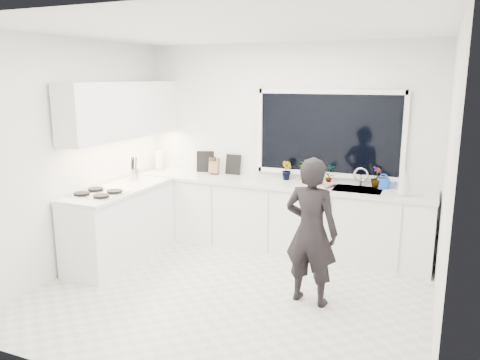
% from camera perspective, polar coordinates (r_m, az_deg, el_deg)
% --- Properties ---
extents(floor, '(4.00, 3.50, 0.02)m').
position_cam_1_polar(floor, '(5.14, -1.11, -13.69)').
color(floor, beige).
rests_on(floor, ground).
extents(wall_back, '(4.00, 0.02, 2.70)m').
position_cam_1_polar(wall_back, '(6.33, 5.39, 4.14)').
color(wall_back, white).
rests_on(wall_back, ground).
extents(wall_left, '(0.02, 3.50, 2.70)m').
position_cam_1_polar(wall_left, '(5.82, -19.56, 2.76)').
color(wall_left, white).
rests_on(wall_left, ground).
extents(wall_right, '(0.02, 3.50, 2.70)m').
position_cam_1_polar(wall_right, '(4.31, 24.00, -0.76)').
color(wall_right, white).
rests_on(wall_right, ground).
extents(ceiling, '(4.00, 3.50, 0.02)m').
position_cam_1_polar(ceiling, '(4.65, -1.25, 18.06)').
color(ceiling, white).
rests_on(ceiling, wall_back).
extents(window, '(1.80, 0.02, 1.00)m').
position_cam_1_polar(window, '(6.12, 10.71, 5.58)').
color(window, black).
rests_on(window, wall_back).
extents(base_cabinets_back, '(3.92, 0.58, 0.88)m').
position_cam_1_polar(base_cabinets_back, '(6.24, 4.35, -4.53)').
color(base_cabinets_back, white).
rests_on(base_cabinets_back, floor).
extents(base_cabinets_left, '(0.58, 1.60, 0.88)m').
position_cam_1_polar(base_cabinets_left, '(6.07, -14.33, -5.38)').
color(base_cabinets_left, white).
rests_on(base_cabinets_left, floor).
extents(countertop_back, '(3.94, 0.62, 0.04)m').
position_cam_1_polar(countertop_back, '(6.11, 4.39, -0.42)').
color(countertop_back, silver).
rests_on(countertop_back, base_cabinets_back).
extents(countertop_left, '(0.62, 1.60, 0.04)m').
position_cam_1_polar(countertop_left, '(5.95, -14.56, -1.15)').
color(countertop_left, silver).
rests_on(countertop_left, base_cabinets_left).
extents(upper_cabinets, '(0.34, 2.10, 0.70)m').
position_cam_1_polar(upper_cabinets, '(6.16, -13.94, 8.28)').
color(upper_cabinets, white).
rests_on(upper_cabinets, wall_left).
extents(sink, '(0.58, 0.42, 0.14)m').
position_cam_1_polar(sink, '(5.89, 14.14, -1.56)').
color(sink, silver).
rests_on(sink, countertop_back).
extents(faucet, '(0.03, 0.03, 0.22)m').
position_cam_1_polar(faucet, '(6.05, 14.52, 0.33)').
color(faucet, silver).
rests_on(faucet, countertop_back).
extents(stovetop, '(0.56, 0.48, 0.03)m').
position_cam_1_polar(stovetop, '(5.69, -16.88, -1.54)').
color(stovetop, black).
rests_on(stovetop, countertop_left).
extents(person, '(0.59, 0.43, 1.50)m').
position_cam_1_polar(person, '(4.73, 8.65, -6.23)').
color(person, black).
rests_on(person, floor).
extents(pizza_tray, '(0.47, 0.39, 0.03)m').
position_cam_1_polar(pizza_tray, '(5.94, 9.24, -0.58)').
color(pizza_tray, silver).
rests_on(pizza_tray, countertop_back).
extents(pizza, '(0.43, 0.35, 0.01)m').
position_cam_1_polar(pizza, '(5.94, 9.25, -0.42)').
color(pizza, '#B52518').
rests_on(pizza, pizza_tray).
extents(watering_can, '(0.17, 0.17, 0.13)m').
position_cam_1_polar(watering_can, '(5.99, 17.04, -0.38)').
color(watering_can, blue).
rests_on(watering_can, countertop_back).
extents(paper_towel_roll, '(0.13, 0.13, 0.26)m').
position_cam_1_polar(paper_towel_roll, '(6.98, -9.83, 2.28)').
color(paper_towel_roll, white).
rests_on(paper_towel_roll, countertop_back).
extents(knife_block, '(0.14, 0.12, 0.22)m').
position_cam_1_polar(knife_block, '(6.59, -3.16, 1.67)').
color(knife_block, '#936744').
rests_on(knife_block, countertop_back).
extents(utensil_crock, '(0.15, 0.15, 0.16)m').
position_cam_1_polar(utensil_crock, '(6.33, -12.75, 0.67)').
color(utensil_crock, '#BABBBF').
rests_on(utensil_crock, countertop_left).
extents(picture_frame_large, '(0.22, 0.02, 0.28)m').
position_cam_1_polar(picture_frame_large, '(6.57, -0.84, 1.92)').
color(picture_frame_large, black).
rests_on(picture_frame_large, countertop_back).
extents(picture_frame_small, '(0.24, 0.11, 0.30)m').
position_cam_1_polar(picture_frame_small, '(6.75, -4.25, 2.27)').
color(picture_frame_small, black).
rests_on(picture_frame_small, countertop_back).
extents(herb_plants, '(1.34, 0.33, 0.27)m').
position_cam_1_polar(herb_plants, '(6.10, 9.79, 0.88)').
color(herb_plants, '#26662D').
rests_on(herb_plants, countertop_back).
extents(soap_bottles, '(0.18, 0.17, 0.33)m').
position_cam_1_polar(soap_bottles, '(5.65, 19.36, -0.41)').
color(soap_bottles, '#D8BF66').
rests_on(soap_bottles, countertop_back).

